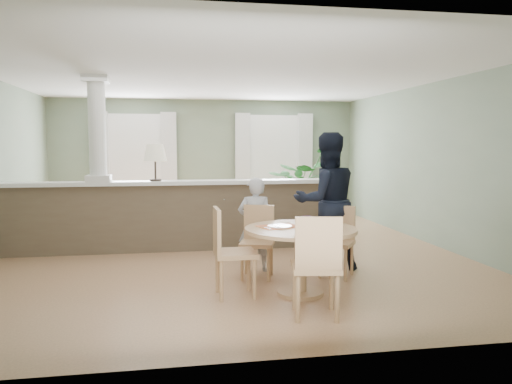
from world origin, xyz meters
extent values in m
plane|color=tan|center=(0.00, 0.00, 0.00)|extent=(8.00, 8.00, 0.00)
cube|color=gray|center=(0.00, 4.00, 1.35)|extent=(7.00, 0.02, 2.70)
cube|color=gray|center=(3.50, 0.00, 1.35)|extent=(0.02, 8.00, 2.70)
cube|color=gray|center=(0.00, -4.00, 1.35)|extent=(7.00, 0.02, 2.70)
cube|color=white|center=(0.00, 0.00, 2.70)|extent=(7.00, 8.00, 0.02)
cube|color=white|center=(-1.60, 3.97, 1.55)|extent=(1.10, 0.02, 1.50)
cube|color=white|center=(-1.60, 3.94, 1.55)|extent=(1.22, 0.04, 1.62)
cube|color=white|center=(1.60, 3.97, 1.55)|extent=(1.10, 0.02, 1.50)
cube|color=white|center=(1.60, 3.94, 1.55)|extent=(1.22, 0.04, 1.62)
cube|color=silver|center=(-2.35, 3.88, 1.25)|extent=(0.35, 0.10, 2.30)
cube|color=silver|center=(-0.85, 3.88, 1.25)|extent=(0.35, 0.10, 2.30)
cube|color=silver|center=(0.85, 3.88, 1.25)|extent=(0.35, 0.10, 2.30)
cube|color=silver|center=(2.35, 3.88, 1.25)|extent=(0.35, 0.10, 2.30)
cube|color=brown|center=(-0.90, 0.20, 0.53)|extent=(5.20, 0.22, 1.05)
cube|color=white|center=(-0.90, 0.20, 1.08)|extent=(5.32, 0.36, 0.06)
cube|color=white|center=(-1.90, 0.20, 1.16)|extent=(0.36, 0.36, 0.10)
cylinder|color=white|center=(-1.90, 0.20, 1.91)|extent=(0.26, 0.26, 1.39)
cube|color=white|center=(-1.90, 0.20, 2.65)|extent=(0.38, 0.38, 0.10)
cylinder|color=black|center=(-1.05, 0.20, 1.12)|extent=(0.18, 0.18, 0.03)
cylinder|color=black|center=(-1.05, 0.20, 1.28)|extent=(0.03, 0.03, 0.28)
cone|color=white|center=(-1.05, 0.20, 1.55)|extent=(0.36, 0.36, 0.26)
imported|color=#916D4F|center=(-1.06, 1.83, 0.46)|extent=(3.27, 1.58, 0.92)
imported|color=#2A692C|center=(1.92, 2.57, 0.82)|extent=(1.93, 1.94, 1.63)
cylinder|color=tan|center=(0.60, -2.37, 0.02)|extent=(0.52, 0.52, 0.04)
cylinder|color=tan|center=(0.60, -2.37, 0.38)|extent=(0.14, 0.14, 0.67)
cylinder|color=tan|center=(0.60, -2.37, 0.73)|extent=(1.25, 1.25, 0.04)
cube|color=#D4492F|center=(0.37, -2.25, 0.76)|extent=(0.52, 0.44, 0.01)
cube|color=#D4492F|center=(0.87, -2.15, 0.76)|extent=(0.45, 0.34, 0.01)
cylinder|color=white|center=(0.38, -2.28, 0.77)|extent=(0.27, 0.27, 0.01)
cylinder|color=white|center=(0.89, -2.16, 0.77)|extent=(0.27, 0.27, 0.01)
cylinder|color=white|center=(0.59, -2.39, 0.81)|extent=(0.08, 0.08, 0.09)
cube|color=silver|center=(0.34, -2.35, 0.77)|extent=(0.07, 0.18, 0.00)
cube|color=silver|center=(0.21, -2.34, 0.76)|extent=(0.08, 0.21, 0.00)
cylinder|color=white|center=(1.07, -2.34, 0.79)|extent=(0.04, 0.04, 0.07)
cylinder|color=silver|center=(1.07, -2.34, 0.83)|extent=(0.04, 0.04, 0.01)
imported|color=#2342A6|center=(0.73, -2.17, 0.80)|extent=(0.16, 0.16, 0.10)
cube|color=tan|center=(0.24, -1.61, 0.44)|extent=(0.51, 0.51, 0.05)
cylinder|color=tan|center=(0.03, -1.72, 0.21)|extent=(0.04, 0.04, 0.42)
cylinder|color=tan|center=(0.35, -1.82, 0.21)|extent=(0.04, 0.04, 0.42)
cylinder|color=tan|center=(0.13, -1.40, 0.21)|extent=(0.04, 0.04, 0.42)
cylinder|color=tan|center=(0.45, -1.50, 0.21)|extent=(0.04, 0.04, 0.42)
cube|color=tan|center=(0.29, -1.43, 0.68)|extent=(0.38, 0.15, 0.45)
cube|color=tan|center=(1.24, -1.73, 0.43)|extent=(0.56, 0.56, 0.05)
cylinder|color=tan|center=(1.01, -1.77, 0.21)|extent=(0.04, 0.04, 0.41)
cylinder|color=tan|center=(1.28, -1.95, 0.21)|extent=(0.04, 0.04, 0.41)
cylinder|color=tan|center=(1.19, -1.50, 0.21)|extent=(0.04, 0.04, 0.41)
cylinder|color=tan|center=(1.46, -1.68, 0.21)|extent=(0.04, 0.04, 0.41)
cube|color=tan|center=(1.34, -1.58, 0.67)|extent=(0.34, 0.25, 0.44)
cube|color=tan|center=(0.56, -3.09, 0.49)|extent=(0.53, 0.53, 0.05)
cylinder|color=tan|center=(0.77, -2.94, 0.23)|extent=(0.04, 0.04, 0.47)
cylinder|color=tan|center=(0.41, -2.88, 0.23)|extent=(0.04, 0.04, 0.47)
cylinder|color=tan|center=(0.71, -3.31, 0.23)|extent=(0.04, 0.04, 0.47)
cylinder|color=tan|center=(0.34, -3.24, 0.23)|extent=(0.04, 0.04, 0.47)
cube|color=tan|center=(0.52, -3.30, 0.76)|extent=(0.44, 0.12, 0.50)
cube|color=tan|center=(-0.13, -2.31, 0.48)|extent=(0.46, 0.46, 0.05)
cylinder|color=tan|center=(0.06, -2.48, 0.23)|extent=(0.04, 0.04, 0.46)
cylinder|color=tan|center=(0.05, -2.12, 0.23)|extent=(0.04, 0.04, 0.46)
cylinder|color=tan|center=(-0.30, -2.49, 0.23)|extent=(0.04, 0.04, 0.46)
cylinder|color=tan|center=(-0.31, -2.13, 0.23)|extent=(0.04, 0.04, 0.46)
cube|color=tan|center=(-0.33, -2.31, 0.74)|extent=(0.05, 0.43, 0.49)
imported|color=#ACABB1|center=(0.27, -1.27, 0.62)|extent=(0.47, 0.33, 1.25)
imported|color=black|center=(1.23, -1.32, 0.92)|extent=(0.94, 0.76, 1.84)
camera|label=1|loc=(-0.82, -7.68, 1.68)|focal=35.00mm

